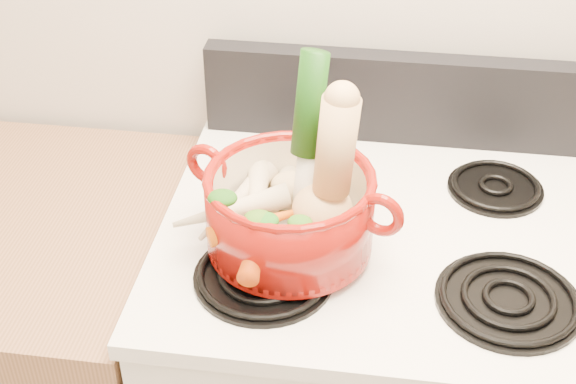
# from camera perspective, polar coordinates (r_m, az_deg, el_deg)

# --- Properties ---
(cooktop) EXTENTS (0.78, 0.67, 0.03)m
(cooktop) POSITION_cam_1_polar(r_m,az_deg,el_deg) (1.40, 7.07, -3.02)
(cooktop) COLOR white
(cooktop) RESTS_ON stove_body
(control_backsplash) EXTENTS (0.76, 0.05, 0.18)m
(control_backsplash) POSITION_cam_1_polar(r_m,az_deg,el_deg) (1.59, 7.80, 6.64)
(control_backsplash) COLOR black
(control_backsplash) RESTS_ON cooktop
(burner_front_left) EXTENTS (0.22, 0.22, 0.02)m
(burner_front_left) POSITION_cam_1_polar(r_m,az_deg,el_deg) (1.28, -1.75, -5.89)
(burner_front_left) COLOR black
(burner_front_left) RESTS_ON cooktop
(burner_front_right) EXTENTS (0.22, 0.22, 0.02)m
(burner_front_right) POSITION_cam_1_polar(r_m,az_deg,el_deg) (1.28, 15.41, -7.29)
(burner_front_right) COLOR black
(burner_front_right) RESTS_ON cooktop
(burner_back_left) EXTENTS (0.17, 0.17, 0.02)m
(burner_back_left) POSITION_cam_1_polar(r_m,az_deg,el_deg) (1.51, 0.16, 1.60)
(burner_back_left) COLOR black
(burner_back_left) RESTS_ON cooktop
(burner_back_right) EXTENTS (0.17, 0.17, 0.02)m
(burner_back_right) POSITION_cam_1_polar(r_m,az_deg,el_deg) (1.51, 14.54, 0.40)
(burner_back_right) COLOR black
(burner_back_right) RESTS_ON cooktop
(dutch_oven) EXTENTS (0.34, 0.34, 0.13)m
(dutch_oven) POSITION_cam_1_polar(r_m,az_deg,el_deg) (1.28, 0.13, -1.38)
(dutch_oven) COLOR maroon
(dutch_oven) RESTS_ON burner_front_left
(pot_handle_left) EXTENTS (0.08, 0.04, 0.07)m
(pot_handle_left) POSITION_cam_1_polar(r_m,az_deg,el_deg) (1.32, -5.80, 1.99)
(pot_handle_left) COLOR maroon
(pot_handle_left) RESTS_ON dutch_oven
(pot_handle_right) EXTENTS (0.08, 0.04, 0.07)m
(pot_handle_right) POSITION_cam_1_polar(r_m,az_deg,el_deg) (1.21, 6.60, -1.61)
(pot_handle_right) COLOR maroon
(pot_handle_right) RESTS_ON dutch_oven
(squash) EXTENTS (0.13, 0.11, 0.26)m
(squash) POSITION_cam_1_polar(r_m,az_deg,el_deg) (1.23, 2.55, 1.70)
(squash) COLOR tan
(squash) RESTS_ON dutch_oven
(leek) EXTENTS (0.08, 0.11, 0.31)m
(leek) POSITION_cam_1_polar(r_m,az_deg,el_deg) (1.24, 1.43, 3.62)
(leek) COLOR silver
(leek) RESTS_ON dutch_oven
(ginger) EXTENTS (0.11, 0.09, 0.05)m
(ginger) POSITION_cam_1_polar(r_m,az_deg,el_deg) (1.35, 0.61, 0.24)
(ginger) COLOR #D2B881
(ginger) RESTS_ON dutch_oven
(parsnip_0) EXTENTS (0.07, 0.21, 0.06)m
(parsnip_0) POSITION_cam_1_polar(r_m,az_deg,el_deg) (1.33, -0.93, -0.77)
(parsnip_0) COLOR beige
(parsnip_0) RESTS_ON dutch_oven
(parsnip_1) EXTENTS (0.12, 0.19, 0.06)m
(parsnip_1) POSITION_cam_1_polar(r_m,az_deg,el_deg) (1.32, -3.74, -0.63)
(parsnip_1) COLOR beige
(parsnip_1) RESTS_ON dutch_oven
(parsnip_2) EXTENTS (0.06, 0.21, 0.06)m
(parsnip_2) POSITION_cam_1_polar(r_m,az_deg,el_deg) (1.31, -2.28, -0.57)
(parsnip_2) COLOR #F0E6C4
(parsnip_2) RESTS_ON dutch_oven
(parsnip_3) EXTENTS (0.20, 0.11, 0.06)m
(parsnip_3) POSITION_cam_1_polar(r_m,az_deg,el_deg) (1.29, -4.08, -1.12)
(parsnip_3) COLOR #EFE8C2
(parsnip_3) RESTS_ON dutch_oven
(carrot_0) EXTENTS (0.06, 0.16, 0.04)m
(carrot_0) POSITION_cam_1_polar(r_m,az_deg,el_deg) (1.26, -1.82, -3.29)
(carrot_0) COLOR #CF3C0A
(carrot_0) RESTS_ON dutch_oven
(carrot_1) EXTENTS (0.04, 0.16, 0.05)m
(carrot_1) POSITION_cam_1_polar(r_m,az_deg,el_deg) (1.24, -2.24, -3.73)
(carrot_1) COLOR #C04A09
(carrot_1) RESTS_ON dutch_oven
(carrot_2) EXTENTS (0.05, 0.16, 0.04)m
(carrot_2) POSITION_cam_1_polar(r_m,az_deg,el_deg) (1.25, 0.73, -3.01)
(carrot_2) COLOR #D7660A
(carrot_2) RESTS_ON dutch_oven
(carrot_3) EXTENTS (0.15, 0.11, 0.05)m
(carrot_3) POSITION_cam_1_polar(r_m,az_deg,el_deg) (1.25, -2.31, -2.39)
(carrot_3) COLOR #DE5C0B
(carrot_3) RESTS_ON dutch_oven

